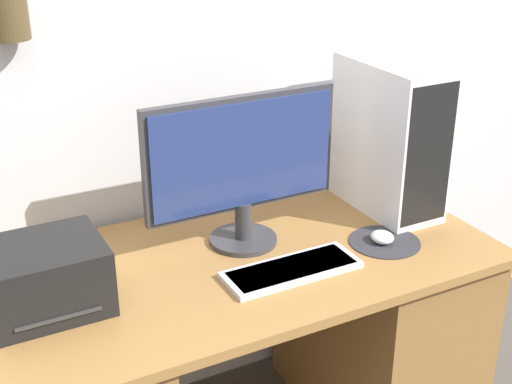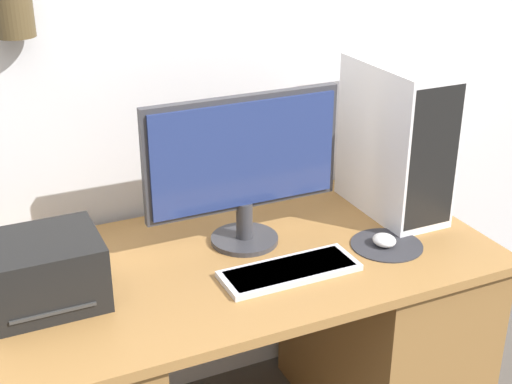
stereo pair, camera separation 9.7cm
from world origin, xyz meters
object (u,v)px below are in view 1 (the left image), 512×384
at_px(monitor, 242,162).
at_px(printer, 45,278).
at_px(keyboard, 292,270).
at_px(computer_tower, 390,137).
at_px(mouse, 382,237).

xyz_separation_m(monitor, printer, (-0.62, -0.09, -0.17)).
height_order(keyboard, computer_tower, computer_tower).
bearing_deg(printer, mouse, -6.88).
height_order(monitor, printer, monitor).
distance_m(mouse, printer, 1.00).
bearing_deg(mouse, keyboard, -175.84).
distance_m(keyboard, mouse, 0.34).
bearing_deg(monitor, computer_tower, 0.55).
relative_size(keyboard, mouse, 5.14).
bearing_deg(keyboard, printer, 167.59).
bearing_deg(mouse, printer, 173.12).
bearing_deg(computer_tower, mouse, -128.49).
distance_m(monitor, mouse, 0.49).
relative_size(mouse, printer, 0.25).
relative_size(monitor, mouse, 7.85).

